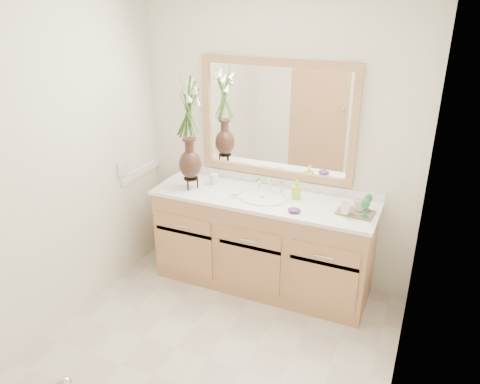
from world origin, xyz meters
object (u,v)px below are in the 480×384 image
at_px(flower_vase, 188,118).
at_px(tray, 355,213).
at_px(tumbler, 214,179).
at_px(soap_bottle, 296,190).

xyz_separation_m(flower_vase, tray, (1.37, 0.06, -0.60)).
distance_m(tumbler, soap_bottle, 0.74).
distance_m(flower_vase, tray, 1.50).
relative_size(flower_vase, tumbler, 10.08).
bearing_deg(flower_vase, tumbler, 48.86).
height_order(flower_vase, tumbler, flower_vase).
distance_m(soap_bottle, tray, 0.51).
height_order(flower_vase, tray, flower_vase).
bearing_deg(tray, soap_bottle, 174.15).
height_order(tumbler, soap_bottle, soap_bottle).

